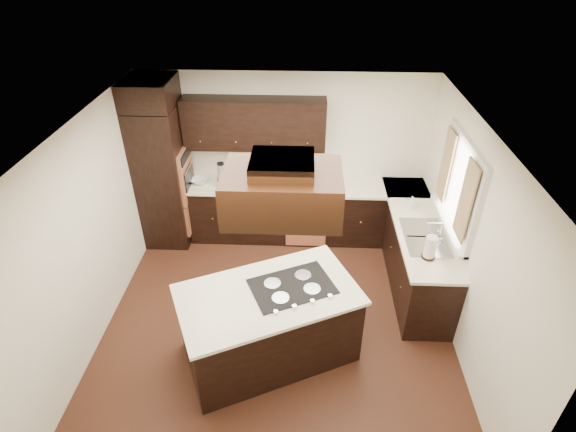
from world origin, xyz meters
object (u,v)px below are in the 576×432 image
object	(u,v)px
oven_column	(163,177)
spice_rack	(239,177)
island	(269,325)
range_hood	(282,192)

from	to	relation	value
oven_column	spice_rack	world-z (taller)	oven_column
island	range_hood	distance (m)	1.73
range_hood	spice_rack	world-z (taller)	range_hood
island	range_hood	xyz separation A→B (m)	(0.16, -0.01, 1.72)
range_hood	spice_rack	xyz separation A→B (m)	(-0.77, 2.32, -1.11)
oven_column	spice_rack	distance (m)	1.10
oven_column	spice_rack	bearing A→B (deg)	3.20
oven_column	range_hood	distance (m)	3.13
oven_column	range_hood	world-z (taller)	range_hood
island	range_hood	bearing A→B (deg)	-29.30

